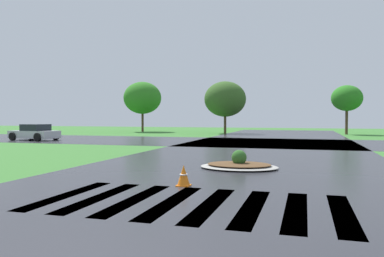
# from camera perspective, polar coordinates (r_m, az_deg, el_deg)

# --- Properties ---
(asphalt_roadway) EXTENTS (11.94, 80.00, 0.01)m
(asphalt_roadway) POSITION_cam_1_polar(r_m,az_deg,el_deg) (14.68, 6.89, -5.71)
(asphalt_roadway) COLOR #2B2B30
(asphalt_roadway) RESTS_ON ground
(asphalt_cross_road) EXTENTS (90.00, 10.75, 0.01)m
(asphalt_cross_road) POSITION_cam_1_polar(r_m,az_deg,el_deg) (28.49, 11.60, -2.07)
(asphalt_cross_road) COLOR #2B2B30
(asphalt_cross_road) RESTS_ON ground
(crosswalk_stripes) EXTENTS (6.75, 3.56, 0.01)m
(crosswalk_stripes) POSITION_cam_1_polar(r_m,az_deg,el_deg) (8.66, -0.17, -11.00)
(crosswalk_stripes) COLOR white
(crosswalk_stripes) RESTS_ON ground
(median_island) EXTENTS (2.88, 2.26, 0.68)m
(median_island) POSITION_cam_1_polar(r_m,az_deg,el_deg) (14.38, 7.00, -5.36)
(median_island) COLOR #9E9B93
(median_island) RESTS_ON ground
(car_dark_suv) EXTENTS (4.15, 2.54, 1.29)m
(car_dark_suv) POSITION_cam_1_polar(r_m,az_deg,el_deg) (33.33, -22.33, -0.59)
(car_dark_suv) COLOR #B7B7BF
(car_dark_suv) RESTS_ON ground
(traffic_cone) EXTENTS (0.37, 0.37, 0.58)m
(traffic_cone) POSITION_cam_1_polar(r_m,az_deg,el_deg) (10.68, -1.25, -7.06)
(traffic_cone) COLOR orange
(traffic_cone) RESTS_ON ground
(background_treeline) EXTENTS (38.63, 6.55, 6.21)m
(background_treeline) POSITION_cam_1_polar(r_m,az_deg,el_deg) (43.59, 8.11, 4.51)
(background_treeline) COLOR #4C3823
(background_treeline) RESTS_ON ground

